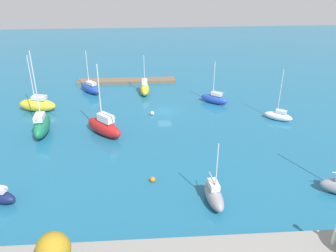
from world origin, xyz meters
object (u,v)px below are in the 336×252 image
sailboat_green_lone_south (42,125)px  sailboat_yellow_mid_basin (145,88)px  pier_dock (127,81)px  sailboat_blue_outer_mooring (214,99)px  sailboat_red_lone_north (104,126)px  mooring_buoy_orange (153,179)px  sailboat_gray_east_end (214,195)px  sailboat_blue_far_south (90,88)px  mooring_buoy_white (152,113)px  sailboat_white_near_pier (278,116)px  sailboat_yellow_along_channel (38,105)px  park_tree_east (53,250)px

sailboat_green_lone_south → sailboat_yellow_mid_basin: (-16.95, -17.00, -0.41)m
pier_dock → sailboat_yellow_mid_basin: bearing=118.5°
sailboat_blue_outer_mooring → sailboat_red_lone_north: bearing=66.5°
pier_dock → mooring_buoy_orange: bearing=96.9°
sailboat_gray_east_end → sailboat_red_lone_north: 23.54m
sailboat_blue_outer_mooring → mooring_buoy_orange: (12.93, 25.57, -0.64)m
sailboat_green_lone_south → sailboat_red_lone_north: 10.25m
sailboat_blue_far_south → mooring_buoy_white: size_ratio=12.09×
sailboat_green_lone_south → sailboat_white_near_pier: (-40.52, -2.53, -0.74)m
sailboat_yellow_along_channel → mooring_buoy_orange: sailboat_yellow_along_channel is taller
park_tree_east → sailboat_blue_far_south: sailboat_blue_far_south is taller
park_tree_east → sailboat_white_near_pier: bearing=-133.7°
sailboat_blue_outer_mooring → mooring_buoy_white: size_ratio=11.33×
sailboat_yellow_along_channel → sailboat_blue_far_south: size_ratio=1.19×
mooring_buoy_orange → sailboat_red_lone_north: bearing=-61.4°
sailboat_blue_far_south → mooring_buoy_white: sailboat_blue_far_south is taller
sailboat_green_lone_south → sailboat_red_lone_north: sailboat_green_lone_south is taller
park_tree_east → sailboat_gray_east_end: size_ratio=0.65×
pier_dock → sailboat_yellow_along_channel: size_ratio=2.07×
sailboat_blue_far_south → mooring_buoy_orange: size_ratio=12.52×
sailboat_yellow_along_channel → pier_dock: bearing=-125.4°
sailboat_red_lone_north → sailboat_yellow_mid_basin: size_ratio=1.43×
sailboat_blue_far_south → sailboat_green_lone_south: bearing=121.1°
sailboat_yellow_along_channel → mooring_buoy_white: size_ratio=14.37×
sailboat_gray_east_end → mooring_buoy_orange: size_ratio=11.58×
park_tree_east → sailboat_blue_outer_mooring: (-21.59, -41.38, -3.83)m
park_tree_east → sailboat_yellow_along_channel: (12.12, -39.93, -3.50)m
park_tree_east → mooring_buoy_white: size_ratio=7.33×
sailboat_blue_far_south → mooring_buoy_white: (-12.70, 12.07, -0.73)m
sailboat_white_near_pier → sailboat_blue_far_south: 38.41m
sailboat_white_near_pier → sailboat_yellow_along_channel: bearing=24.6°
park_tree_east → sailboat_red_lone_north: bearing=-92.4°
sailboat_gray_east_end → sailboat_blue_outer_mooring: bearing=163.0°
sailboat_yellow_along_channel → sailboat_blue_outer_mooring: bearing=-166.1°
sailboat_yellow_along_channel → sailboat_yellow_mid_basin: sailboat_yellow_along_channel is taller
sailboat_yellow_along_channel → sailboat_white_near_pier: (-43.65, 6.94, -0.48)m
park_tree_east → mooring_buoy_orange: bearing=-118.7°
pier_dock → sailboat_green_lone_south: sailboat_green_lone_south is taller
park_tree_east → sailboat_white_near_pier: (-31.53, -32.99, -3.98)m
mooring_buoy_white → mooring_buoy_orange: size_ratio=1.03×
sailboat_white_near_pier → sailboat_yellow_mid_basin: (23.56, -14.47, 0.33)m
sailboat_yellow_along_channel → sailboat_green_lone_south: 9.97m
sailboat_yellow_along_channel → sailboat_gray_east_end: sailboat_yellow_along_channel is taller
sailboat_blue_outer_mooring → sailboat_gray_east_end: size_ratio=1.01×
sailboat_blue_outer_mooring → sailboat_yellow_mid_basin: bearing=12.2°
park_tree_east → sailboat_gray_east_end: sailboat_gray_east_end is taller
sailboat_yellow_along_channel → mooring_buoy_white: bearing=-177.3°
sailboat_white_near_pier → mooring_buoy_white: (22.32, -3.68, -0.48)m
pier_dock → sailboat_white_near_pier: bearing=141.5°
sailboat_gray_east_end → sailboat_white_near_pier: size_ratio=0.89×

